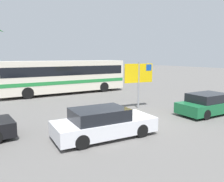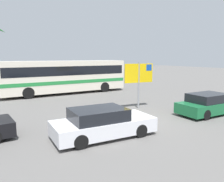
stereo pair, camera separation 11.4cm
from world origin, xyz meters
The scene contains 5 objects.
ground centered at (0.00, 0.00, 0.00)m, with size 120.00×120.00×0.00m, color #605E5B.
bus_front_coach centered at (0.51, 11.07, 1.78)m, with size 12.02×2.71×3.17m.
ferry_sign centered at (2.74, 2.20, 2.33)m, with size 2.19×0.30×3.20m.
car_green centered at (5.46, -1.43, 0.64)m, with size 4.49×1.89×1.32m.
car_white centered at (-2.21, -1.52, 0.64)m, with size 4.66×2.13×1.32m.
Camera 2 is at (-6.85, -10.05, 3.57)m, focal length 36.03 mm.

